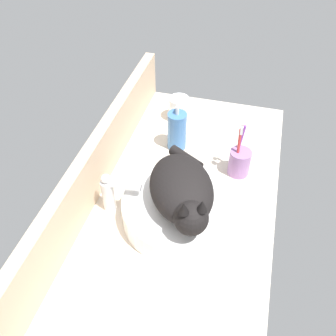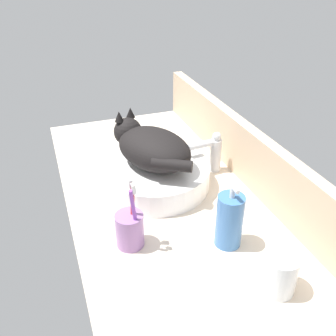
{
  "view_description": "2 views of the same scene",
  "coord_description": "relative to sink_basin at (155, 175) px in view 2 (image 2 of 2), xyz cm",
  "views": [
    {
      "loc": [
        -72.82,
        -15.79,
        85.67
      ],
      "look_at": [
        3.49,
        4.55,
        10.91
      ],
      "focal_mm": 40.0,
      "sensor_mm": 36.0,
      "label": 1
    },
    {
      "loc": [
        87.33,
        -30.02,
        63.6
      ],
      "look_at": [
        2.08,
        0.53,
        9.43
      ],
      "focal_mm": 40.0,
      "sensor_mm": 36.0,
      "label": 2
    }
  ],
  "objects": [
    {
      "name": "ground_plane",
      "position": [
        4.7,
        1.34,
        -5.52
      ],
      "size": [
        117.44,
        56.56,
        4.0
      ],
      "primitive_type": "cube",
      "color": "beige"
    },
    {
      "name": "backsplash_panel",
      "position": [
        4.7,
        27.82,
        5.22
      ],
      "size": [
        117.44,
        3.6,
        17.47
      ],
      "primitive_type": "cube",
      "color": "#CCAD8C",
      "rests_on": "ground_plane"
    },
    {
      "name": "sink_basin",
      "position": [
        0.0,
        0.0,
        0.0
      ],
      "size": [
        33.33,
        33.33,
        7.03
      ],
      "primitive_type": "cylinder",
      "color": "white",
      "rests_on": "ground_plane"
    },
    {
      "name": "cat",
      "position": [
        -1.21,
        -0.65,
        9.28
      ],
      "size": [
        30.61,
        25.94,
        14.0
      ],
      "color": "black",
      "rests_on": "sink_basin"
    },
    {
      "name": "faucet",
      "position": [
        -1.71,
        20.03,
        3.79
      ],
      "size": [
        3.75,
        11.86,
        13.6
      ],
      "color": "silver",
      "rests_on": "ground_plane"
    },
    {
      "name": "soap_dispenser",
      "position": [
        30.97,
        8.79,
        3.51
      ],
      "size": [
        6.52,
        6.52,
        17.17
      ],
      "color": "#3F72B2",
      "rests_on": "ground_plane"
    },
    {
      "name": "toothbrush_cup",
      "position": [
        23.29,
        -13.78,
        1.31
      ],
      "size": [
        6.92,
        6.92,
        18.67
      ],
      "color": "#996BA8",
      "rests_on": "ground_plane"
    },
    {
      "name": "water_glass",
      "position": [
        47.34,
        12.04,
        0.67
      ],
      "size": [
        7.66,
        7.66,
        9.23
      ],
      "color": "white",
      "rests_on": "ground_plane"
    }
  ]
}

